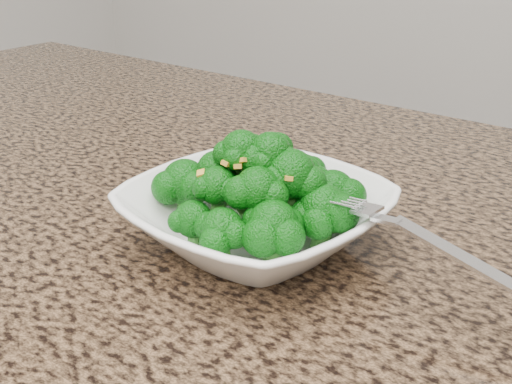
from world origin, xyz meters
The scene contains 5 objects.
granite_counter centered at (0.00, 0.30, 0.89)m, with size 1.64×1.04×0.03m, color brown.
bowl centered at (0.10, 0.36, 0.93)m, with size 0.21×0.21×0.05m, color white.
broccoli_pile centered at (0.10, 0.36, 0.99)m, with size 0.19×0.19×0.07m, color #0B600C, non-canonical shape.
garlic_topping centered at (0.10, 0.36, 1.03)m, with size 0.11×0.11×0.01m, color gold, non-canonical shape.
fork centered at (0.22, 0.36, 0.96)m, with size 0.18×0.03×0.01m, color silver, non-canonical shape.
Camera 1 is at (0.40, -0.03, 1.17)m, focal length 45.00 mm.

